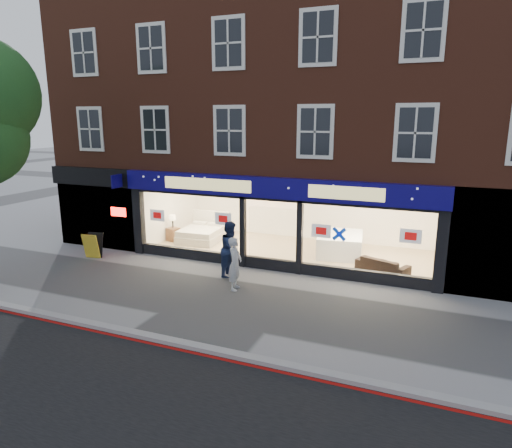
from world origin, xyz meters
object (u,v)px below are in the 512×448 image
Objects in this scene: sofa at (383,265)px; a_board at (93,246)px; display_bed at (203,233)px; pedestrian_grey at (235,264)px; mattress_stack at (340,244)px; pedestrian_blue at (231,249)px.

sofa is 10.69m from a_board.
a_board is at bearing -132.90° from display_bed.
sofa is 1.05× the size of pedestrian_grey.
display_bed is 1.27× the size of pedestrian_grey.
mattress_stack is 1.21× the size of pedestrian_blue.
sofa is 5.18m from pedestrian_blue.
pedestrian_grey reaches higher than a_board.
display_bed is at bearing -178.11° from mattress_stack.
a_board is 5.74m from pedestrian_blue.
pedestrian_blue is at bearing -130.27° from mattress_stack.
pedestrian_blue is at bearing -6.66° from a_board.
sofa is at bearing -39.95° from mattress_stack.
mattress_stack is 1.36× the size of pedestrian_grey.
display_bed reaches higher than a_board.
pedestrian_grey is (3.58, -4.40, 0.42)m from display_bed.
pedestrian_blue is (-2.96, -3.49, 0.44)m from mattress_stack.
pedestrian_blue is (2.92, -3.30, 0.52)m from display_bed.
mattress_stack is at bearing -2.40° from display_bed.
display_bed is 5.88m from mattress_stack.
mattress_stack is at bearing -43.01° from pedestrian_blue.
pedestrian_grey is at bearing -116.56° from mattress_stack.
sofa is 5.15m from pedestrian_grey.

